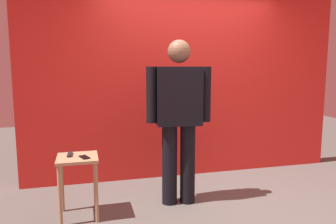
{
  "coord_description": "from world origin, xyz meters",
  "views": [
    {
      "loc": [
        -1.42,
        -2.9,
        1.53
      ],
      "look_at": [
        -0.51,
        0.55,
        1.03
      ],
      "focal_mm": 34.29,
      "sensor_mm": 36.0,
      "label": 1
    }
  ],
  "objects_px": {
    "cell_phone": "(84,157)",
    "side_table": "(78,170)",
    "tv_remote": "(70,154)",
    "standing_person": "(179,114)"
  },
  "relations": [
    {
      "from": "cell_phone",
      "to": "tv_remote",
      "type": "relative_size",
      "value": 0.85
    },
    {
      "from": "tv_remote",
      "to": "standing_person",
      "type": "bearing_deg",
      "value": 3.08
    },
    {
      "from": "standing_person",
      "to": "tv_remote",
      "type": "height_order",
      "value": "standing_person"
    },
    {
      "from": "side_table",
      "to": "standing_person",
      "type": "bearing_deg",
      "value": 3.9
    },
    {
      "from": "cell_phone",
      "to": "side_table",
      "type": "bearing_deg",
      "value": 118.21
    },
    {
      "from": "cell_phone",
      "to": "tv_remote",
      "type": "xyz_separation_m",
      "value": [
        -0.14,
        0.13,
        0.01
      ]
    },
    {
      "from": "standing_person",
      "to": "side_table",
      "type": "xyz_separation_m",
      "value": [
        -1.09,
        -0.07,
        -0.52
      ]
    },
    {
      "from": "side_table",
      "to": "tv_remote",
      "type": "height_order",
      "value": "tv_remote"
    },
    {
      "from": "cell_phone",
      "to": "tv_remote",
      "type": "height_order",
      "value": "tv_remote"
    },
    {
      "from": "standing_person",
      "to": "cell_phone",
      "type": "relative_size",
      "value": 12.66
    }
  ]
}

